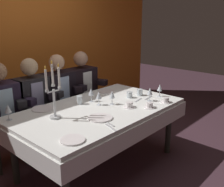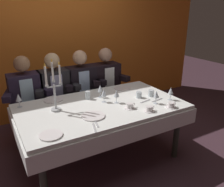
% 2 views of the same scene
% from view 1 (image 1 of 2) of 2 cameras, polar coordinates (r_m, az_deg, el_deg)
% --- Properties ---
extents(ground_plane, '(12.00, 12.00, 0.00)m').
position_cam_1_polar(ground_plane, '(3.25, -2.71, -15.50)').
color(ground_plane, '#422932').
extents(back_wall, '(6.00, 0.12, 2.70)m').
position_cam_1_polar(back_wall, '(4.11, -19.99, 10.41)').
color(back_wall, orange).
rests_on(back_wall, ground_plane).
extents(dining_table, '(1.94, 1.14, 0.74)m').
position_cam_1_polar(dining_table, '(2.97, -2.87, -5.29)').
color(dining_table, white).
rests_on(dining_table, ground_plane).
extents(candelabra, '(0.19, 0.11, 0.58)m').
position_cam_1_polar(candelabra, '(2.62, -12.59, -0.40)').
color(candelabra, silver).
rests_on(candelabra, dining_table).
extents(dinner_plate_0, '(0.21, 0.21, 0.01)m').
position_cam_1_polar(dinner_plate_0, '(2.21, -8.60, -9.97)').
color(dinner_plate_0, white).
rests_on(dinner_plate_0, dining_table).
extents(dinner_plate_1, '(0.25, 0.25, 0.01)m').
position_cam_1_polar(dinner_plate_1, '(2.62, -2.60, -5.33)').
color(dinner_plate_1, white).
rests_on(dinner_plate_1, dining_table).
extents(dinner_plate_2, '(0.23, 0.23, 0.01)m').
position_cam_1_polar(dinner_plate_2, '(3.53, -1.32, 0.50)').
color(dinner_plate_2, white).
rests_on(dinner_plate_2, dining_table).
extents(dinner_plate_3, '(0.24, 0.24, 0.01)m').
position_cam_1_polar(dinner_plate_3, '(2.97, -14.92, -3.23)').
color(dinner_plate_3, white).
rests_on(dinner_plate_3, dining_table).
extents(wine_glass_0, '(0.07, 0.07, 0.16)m').
position_cam_1_polar(wine_glass_0, '(3.34, 10.40, 1.23)').
color(wine_glass_0, silver).
rests_on(wine_glass_0, dining_table).
extents(wine_glass_1, '(0.07, 0.07, 0.16)m').
position_cam_1_polar(wine_glass_1, '(2.74, -21.78, -3.15)').
color(wine_glass_1, silver).
rests_on(wine_glass_1, dining_table).
extents(wine_glass_2, '(0.07, 0.07, 0.16)m').
position_cam_1_polar(wine_glass_2, '(3.00, 0.02, -0.28)').
color(wine_glass_2, silver).
rests_on(wine_glass_2, dining_table).
extents(wine_glass_3, '(0.07, 0.07, 0.16)m').
position_cam_1_polar(wine_glass_3, '(3.11, -4.58, 0.32)').
color(wine_glass_3, silver).
rests_on(wine_glass_3, dining_table).
extents(wine_glass_4, '(0.07, 0.07, 0.16)m').
position_cam_1_polar(wine_glass_4, '(2.98, -2.90, -0.42)').
color(wine_glass_4, silver).
rests_on(wine_glass_4, dining_table).
extents(wine_glass_5, '(0.07, 0.07, 0.16)m').
position_cam_1_polar(wine_glass_5, '(3.15, 8.26, 0.41)').
color(wine_glass_5, silver).
rests_on(wine_glass_5, dining_table).
extents(water_tumbler_0, '(0.06, 0.06, 0.10)m').
position_cam_1_polar(water_tumbler_0, '(3.05, -7.12, -1.41)').
color(water_tumbler_0, silver).
rests_on(water_tumbler_0, dining_table).
extents(water_tumbler_1, '(0.07, 0.07, 0.08)m').
position_cam_1_polar(water_tumbler_1, '(3.27, 3.84, -0.26)').
color(water_tumbler_1, silver).
rests_on(water_tumbler_1, dining_table).
extents(water_tumbler_2, '(0.08, 0.08, 0.08)m').
position_cam_1_polar(water_tumbler_2, '(3.38, 6.08, 0.27)').
color(water_tumbler_2, silver).
rests_on(water_tumbler_2, dining_table).
extents(coffee_cup_0, '(0.13, 0.12, 0.06)m').
position_cam_1_polar(coffee_cup_0, '(2.94, 8.18, -2.60)').
color(coffee_cup_0, white).
rests_on(coffee_cup_0, dining_table).
extents(coffee_cup_1, '(0.13, 0.12, 0.06)m').
position_cam_1_polar(coffee_cup_1, '(3.15, 11.66, -1.46)').
color(coffee_cup_1, white).
rests_on(coffee_cup_1, dining_table).
extents(coffee_cup_2, '(0.13, 0.12, 0.06)m').
position_cam_1_polar(coffee_cup_2, '(2.93, 3.78, -2.54)').
color(coffee_cup_2, white).
rests_on(coffee_cup_2, dining_table).
extents(fork_0, '(0.05, 0.17, 0.01)m').
position_cam_1_polar(fork_0, '(2.50, -0.68, -6.57)').
color(fork_0, '#B7B7BC').
rests_on(fork_0, dining_table).
extents(spoon_1, '(0.17, 0.05, 0.01)m').
position_cam_1_polar(spoon_1, '(3.20, 5.76, -1.39)').
color(spoon_1, '#B7B7BC').
rests_on(spoon_1, dining_table).
extents(knife_2, '(0.07, 0.19, 0.01)m').
position_cam_1_polar(knife_2, '(2.41, -0.22, -7.47)').
color(knife_2, '#B7B7BC').
rests_on(knife_2, dining_table).
extents(knife_3, '(0.19, 0.05, 0.01)m').
position_cam_1_polar(knife_3, '(3.29, 7.96, -0.94)').
color(knife_3, '#B7B7BC').
rests_on(knife_3, dining_table).
extents(seated_diner_0, '(0.63, 0.48, 1.24)m').
position_cam_1_polar(seated_diner_0, '(3.25, -23.03, -2.51)').
color(seated_diner_0, '#2C2F27').
rests_on(seated_diner_0, ground_plane).
extents(seated_diner_1, '(0.63, 0.48, 1.24)m').
position_cam_1_polar(seated_diner_1, '(3.42, -17.12, -0.97)').
color(seated_diner_1, '#2C2F27').
rests_on(seated_diner_1, ground_plane).
extents(seated_diner_2, '(0.63, 0.48, 1.24)m').
position_cam_1_polar(seated_diner_2, '(3.64, -11.67, 0.46)').
color(seated_diner_2, '#2C2F27').
rests_on(seated_diner_2, ground_plane).
extents(seated_diner_3, '(0.63, 0.48, 1.24)m').
position_cam_1_polar(seated_diner_3, '(3.89, -6.73, 1.75)').
color(seated_diner_3, '#2C2F27').
rests_on(seated_diner_3, ground_plane).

